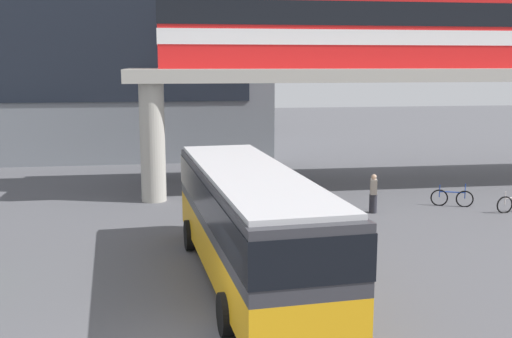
{
  "coord_description": "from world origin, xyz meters",
  "views": [
    {
      "loc": [
        -0.42,
        -12.26,
        6.11
      ],
      "look_at": [
        2.91,
        9.86,
        2.2
      ],
      "focal_mm": 42.72,
      "sensor_mm": 36.0,
      "label": 1
    }
  ],
  "objects_px": {
    "station_building": "(23,48)",
    "bicycle_blue": "(452,198)",
    "train": "(422,28)",
    "bus_main": "(249,215)",
    "pedestrian_waiting_near_stop": "(373,195)"
  },
  "relations": [
    {
      "from": "bicycle_blue",
      "to": "pedestrian_waiting_near_stop",
      "type": "height_order",
      "value": "pedestrian_waiting_near_stop"
    },
    {
      "from": "train",
      "to": "bicycle_blue",
      "type": "bearing_deg",
      "value": -96.18
    },
    {
      "from": "station_building",
      "to": "bicycle_blue",
      "type": "bearing_deg",
      "value": -41.53
    },
    {
      "from": "bus_main",
      "to": "bicycle_blue",
      "type": "height_order",
      "value": "bus_main"
    },
    {
      "from": "station_building",
      "to": "bus_main",
      "type": "relative_size",
      "value": 2.85
    },
    {
      "from": "train",
      "to": "pedestrian_waiting_near_stop",
      "type": "xyz_separation_m",
      "value": [
        -4.33,
        -5.8,
        -7.05
      ]
    },
    {
      "from": "bus_main",
      "to": "pedestrian_waiting_near_stop",
      "type": "relative_size",
      "value": 6.93
    },
    {
      "from": "bicycle_blue",
      "to": "pedestrian_waiting_near_stop",
      "type": "relative_size",
      "value": 1.04
    },
    {
      "from": "train",
      "to": "bicycle_blue",
      "type": "distance_m",
      "value": 9.09
    },
    {
      "from": "bus_main",
      "to": "bicycle_blue",
      "type": "distance_m",
      "value": 12.84
    },
    {
      "from": "station_building",
      "to": "train",
      "type": "distance_m",
      "value": 25.88
    },
    {
      "from": "station_building",
      "to": "pedestrian_waiting_near_stop",
      "type": "xyz_separation_m",
      "value": [
        17.6,
        -19.53,
        -6.29
      ]
    },
    {
      "from": "station_building",
      "to": "bus_main",
      "type": "bearing_deg",
      "value": -66.97
    },
    {
      "from": "bicycle_blue",
      "to": "pedestrian_waiting_near_stop",
      "type": "bearing_deg",
      "value": -170.73
    },
    {
      "from": "bus_main",
      "to": "bicycle_blue",
      "type": "xyz_separation_m",
      "value": [
        9.94,
        7.96,
        -1.63
      ]
    }
  ]
}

